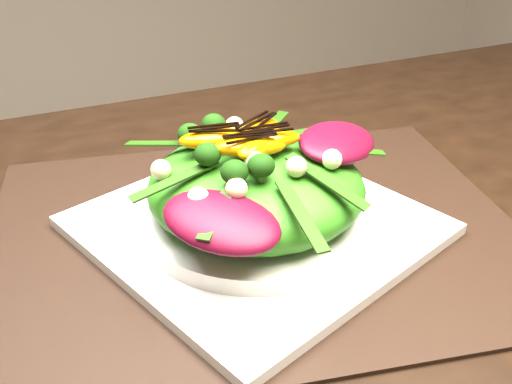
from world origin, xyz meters
name	(u,v)px	position (x,y,z in m)	size (l,w,h in m)	color
dining_table	(253,304)	(0.00, 0.00, 0.73)	(1.60, 0.90, 0.75)	black
placemat	(256,232)	(0.03, 0.07, 0.75)	(0.49, 0.38, 0.00)	black
plate_base	(256,225)	(0.03, 0.07, 0.76)	(0.28, 0.28, 0.01)	silver
salad_bowl	(256,213)	(0.03, 0.07, 0.77)	(0.22, 0.22, 0.02)	silver
lettuce_mound	(256,186)	(0.03, 0.07, 0.80)	(0.20, 0.20, 0.07)	#327816
radicchio_leaf	(337,142)	(0.11, 0.06, 0.83)	(0.10, 0.06, 0.02)	#480719
orange_segment	(240,142)	(0.02, 0.08, 0.84)	(0.06, 0.03, 0.02)	#C66503
broccoli_floret	(189,136)	(-0.02, 0.11, 0.84)	(0.03, 0.03, 0.03)	#183309
macadamia_nut	(293,155)	(0.05, 0.04, 0.84)	(0.02, 0.02, 0.02)	beige
balsamic_drizzle	(240,133)	(0.02, 0.08, 0.85)	(0.05, 0.00, 0.00)	black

